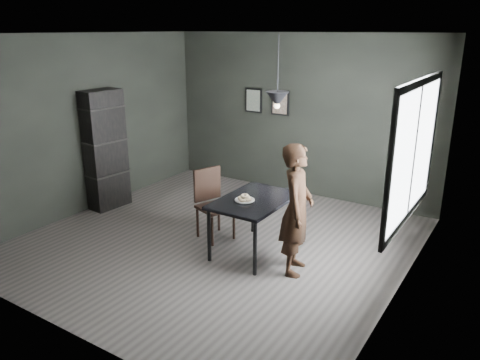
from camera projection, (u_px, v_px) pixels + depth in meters
The scene contains 13 objects.
ground at pixel (217, 240), 6.62m from camera, with size 5.00×5.00×0.00m, color #373330.
back_wall at pixel (298, 116), 8.18m from camera, with size 5.00×0.10×2.80m, color black.
ceiling at pixel (214, 33), 5.75m from camera, with size 5.00×5.00×0.02m.
window_assembly at pixel (414, 152), 5.01m from camera, with size 0.04×1.96×1.56m.
cafe_table at pixel (254, 204), 6.10m from camera, with size 0.80×1.20×0.75m.
white_plate at pixel (245, 201), 6.00m from camera, with size 0.23×0.23×0.01m, color silver.
donut_pile at pixel (245, 198), 5.99m from camera, with size 0.20×0.20×0.08m.
woman at pixel (297, 210), 5.56m from camera, with size 0.59×0.39×1.62m, color black.
wood_chair at pixel (212, 199), 6.60m from camera, with size 0.55×0.55×1.00m.
shelf_unit at pixel (105, 150), 7.61m from camera, with size 0.37×0.65×1.94m, color black.
pendant_lamp at pixel (277, 99), 5.62m from camera, with size 0.28×0.28×0.86m.
framed_print_left at pixel (254, 100), 8.56m from camera, with size 0.34×0.04×0.44m.
framed_print_right at pixel (280, 103), 8.27m from camera, with size 0.34×0.04×0.44m.
Camera 1 is at (3.52, -4.90, 2.87)m, focal length 35.00 mm.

